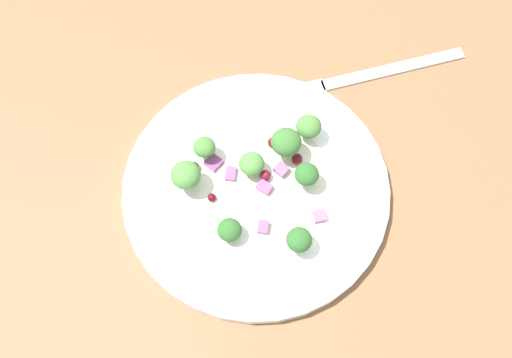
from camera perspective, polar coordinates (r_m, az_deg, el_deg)
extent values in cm
cube|color=brown|center=(52.64, 1.21, 0.11)|extent=(180.00, 180.00, 2.00)
cylinder|color=white|center=(50.46, 0.00, -0.97)|extent=(23.85, 23.85, 1.20)
torus|color=white|center=(49.91, 0.00, -0.70)|extent=(22.94, 22.94, 1.00)
cylinder|color=white|center=(49.81, 0.00, -0.65)|extent=(13.83, 13.83, 0.20)
cylinder|color=#ADD18E|center=(50.10, 3.36, 2.81)|extent=(1.01, 1.01, 1.01)
ellipsoid|color=#386B2D|center=(49.02, 3.43, 3.45)|extent=(2.70, 2.70, 2.02)
cylinder|color=#9EC684|center=(49.25, 5.08, 0.03)|extent=(0.80, 0.80, 0.80)
ellipsoid|color=#2D6028|center=(48.38, 5.17, 0.49)|extent=(2.13, 2.13, 1.60)
cylinder|color=#9EC684|center=(51.73, 5.01, 5.03)|extent=(0.87, 0.87, 0.87)
ellipsoid|color=#477A38|center=(50.83, 5.11, 5.60)|extent=(2.32, 2.32, 1.74)
cylinder|color=#ADD18E|center=(49.93, -0.44, 1.06)|extent=(0.84, 0.84, 0.84)
ellipsoid|color=#4C843D|center=(49.02, -0.45, 1.56)|extent=(2.24, 2.24, 1.68)
cylinder|color=#ADD18E|center=(50.42, -5.17, 2.78)|extent=(0.75, 0.75, 0.75)
ellipsoid|color=#477A38|center=(49.62, -5.26, 3.25)|extent=(2.01, 2.01, 1.50)
cylinder|color=#8EB77A|center=(49.34, -7.00, -0.15)|extent=(0.98, 0.98, 0.98)
ellipsoid|color=#4C843D|center=(48.27, -7.16, 0.42)|extent=(2.62, 2.62, 1.97)
cylinder|color=#8EB77A|center=(47.86, -2.67, -5.54)|extent=(0.78, 0.78, 0.78)
ellipsoid|color=#2D6028|center=(46.98, -2.72, -5.18)|extent=(2.07, 2.07, 1.56)
cylinder|color=#ADD18E|center=(47.44, 4.31, -6.52)|extent=(0.82, 0.82, 0.82)
ellipsoid|color=#2D6028|center=(46.51, 4.40, -6.16)|extent=(2.17, 2.17, 1.63)
sphere|color=#4C0A14|center=(49.10, -4.51, -1.89)|extent=(0.76, 0.76, 0.76)
sphere|color=maroon|center=(49.54, 0.94, 0.38)|extent=(0.98, 0.98, 0.98)
sphere|color=maroon|center=(50.48, 4.20, 2.05)|extent=(0.99, 0.99, 0.99)
sphere|color=#4C0A14|center=(50.30, -6.34, 1.23)|extent=(0.96, 0.96, 0.96)
sphere|color=maroon|center=(51.22, 1.71, 3.73)|extent=(0.97, 0.97, 0.97)
cube|color=#934C84|center=(47.94, 0.72, -4.89)|extent=(1.39, 1.44, 0.53)
cube|color=#A35B93|center=(49.95, 2.57, 0.99)|extent=(1.25, 1.13, 0.57)
cube|color=#934C84|center=(49.28, 0.87, -0.83)|extent=(1.48, 1.26, 0.51)
cube|color=#934C84|center=(50.00, -2.59, 0.53)|extent=(1.55, 1.59, 0.50)
cube|color=#843D75|center=(50.50, -4.34, 1.69)|extent=(1.47, 1.53, 0.34)
cube|color=#A35B93|center=(48.53, 6.10, -4.10)|extent=(1.41, 1.46, 0.55)
cube|color=silver|center=(58.73, 14.13, 10.55)|extent=(7.79, 13.95, 0.50)
cube|color=silver|center=(55.87, 5.33, 8.73)|extent=(3.76, 4.29, 0.50)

